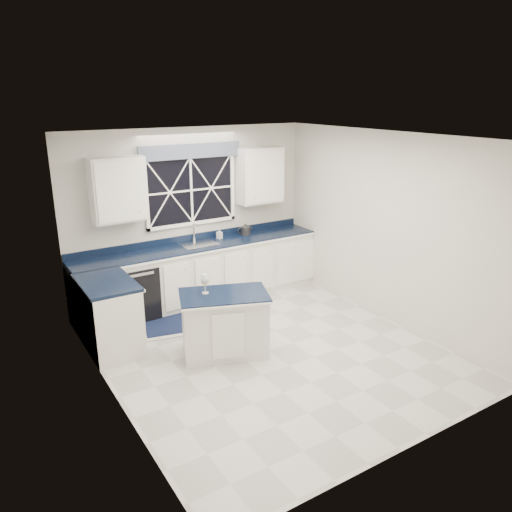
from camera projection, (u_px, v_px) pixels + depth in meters
ground at (269, 351)px, 6.46m from camera, size 4.50×4.50×0.00m
back_wall at (191, 215)px, 7.85m from camera, size 4.00×0.10×2.70m
base_cabinets at (187, 281)px, 7.59m from camera, size 3.99×1.60×0.90m
countertop at (200, 246)px, 7.74m from camera, size 3.98×0.64×0.04m
dishwasher at (134, 290)px, 7.35m from camera, size 0.60×0.58×0.82m
window at (191, 185)px, 7.66m from camera, size 1.65×0.09×1.26m
upper_cabinets at (194, 182)px, 7.54m from camera, size 3.10×0.34×0.90m
faucet at (194, 232)px, 7.84m from camera, size 0.05×0.20×0.30m
island at (225, 323)px, 6.29m from camera, size 1.25×1.00×0.81m
rug at (188, 321)px, 7.28m from camera, size 1.59×1.16×0.02m
kettle at (245, 230)px, 8.25m from camera, size 0.26×0.19×0.19m
wine_glass at (205, 280)px, 6.14m from camera, size 0.10×0.10×0.25m
soap_bottle at (219, 234)px, 8.03m from camera, size 0.09×0.09×0.17m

